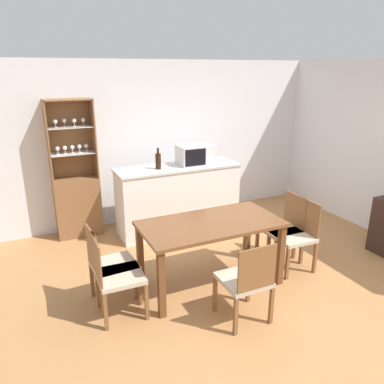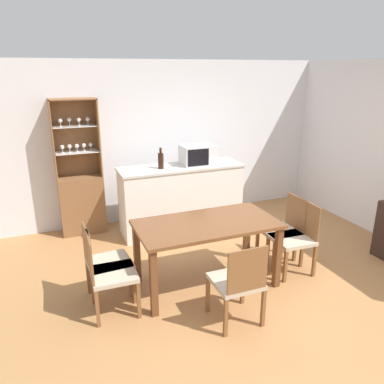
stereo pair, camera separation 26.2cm
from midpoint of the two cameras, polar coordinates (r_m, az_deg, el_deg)
name	(u,v)px [view 1 (the left image)]	position (r m, az deg, el deg)	size (l,w,h in m)	color
ground_plane	(256,289)	(4.49, 8.04, -14.44)	(18.00, 18.00, 0.00)	#B27A47
wall_back	(169,141)	(6.24, -4.70, 7.74)	(6.80, 0.06, 2.55)	silver
kitchen_counter	(178,199)	(5.75, -3.41, -1.02)	(1.87, 0.58, 1.03)	white
display_cabinet	(77,196)	(5.87, -18.37, -0.55)	(0.65, 0.35, 2.02)	brown
dining_table	(211,231)	(4.24, 1.08, -5.98)	(1.58, 0.82, 0.78)	brown
dining_chair_head_near	(246,280)	(3.76, 6.23, -13.28)	(0.45, 0.45, 0.88)	#C1B299
dining_chair_side_right_far	(283,228)	(4.98, 12.27, -5.36)	(0.46, 0.46, 0.88)	#C1B299
dining_chair_side_right_near	(296,235)	(4.80, 14.03, -6.40)	(0.47, 0.47, 0.88)	#C1B299
dining_chair_side_left_near	(115,276)	(3.92, -13.51, -12.31)	(0.46, 0.46, 0.88)	#C1B299
dining_chair_side_left_far	(110,265)	(4.13, -14.23, -10.71)	(0.47, 0.47, 0.88)	#C1B299
microwave	(195,155)	(5.69, -0.90, 5.70)	(0.52, 0.36, 0.29)	silver
wine_bottle	(158,161)	(5.44, -6.56, 4.75)	(0.08, 0.08, 0.31)	black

